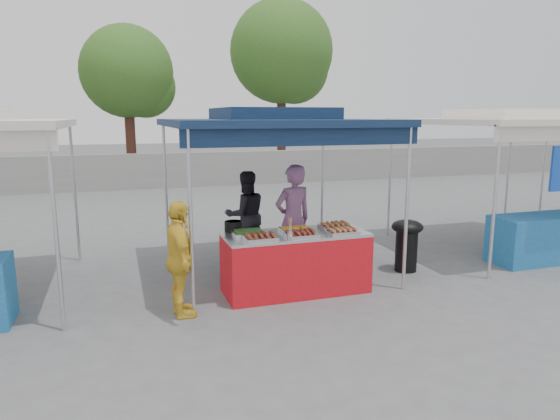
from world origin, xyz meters
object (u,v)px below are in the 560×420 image
object	(u,v)px
vendor_woman	(293,220)
helper_man	(246,215)
wok_burner	(407,241)
customer_person	(180,260)
cooking_pot	(234,226)
vendor_table	(296,262)

from	to	relation	value
vendor_woman	helper_man	xyz separation A→B (m)	(-0.47, 1.11, -0.10)
wok_burner	vendor_woman	xyz separation A→B (m)	(-1.78, 0.41, 0.37)
vendor_woman	customer_person	distance (m)	2.21
cooking_pot	vendor_woman	xyz separation A→B (m)	(1.04, 0.42, -0.06)
customer_person	vendor_table	bearing A→B (deg)	-81.01
vendor_woman	helper_man	world-z (taller)	vendor_woman
vendor_table	cooking_pot	bearing A→B (deg)	156.27
vendor_table	cooking_pot	world-z (taller)	cooking_pot
vendor_table	wok_burner	world-z (taller)	vendor_table
helper_man	customer_person	distance (m)	2.67
cooking_pot	helper_man	size ratio (longest dim) A/B	0.17
cooking_pot	vendor_table	bearing A→B (deg)	-23.73
helper_man	vendor_woman	bearing A→B (deg)	109.55
cooking_pot	wok_burner	size ratio (longest dim) A/B	0.31
cooking_pot	customer_person	size ratio (longest dim) A/B	0.18
cooking_pot	vendor_woman	distance (m)	1.12
cooking_pot	customer_person	distance (m)	1.14
cooking_pot	wok_burner	distance (m)	2.85
wok_burner	helper_man	xyz separation A→B (m)	(-2.25, 1.52, 0.27)
cooking_pot	customer_person	bearing A→B (deg)	-139.00
helper_man	customer_person	bearing A→B (deg)	54.61
vendor_woman	customer_person	world-z (taller)	vendor_woman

